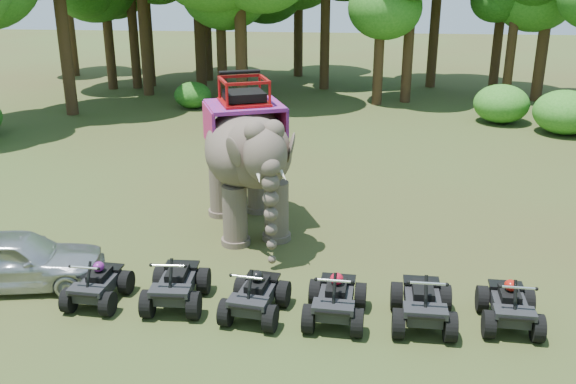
% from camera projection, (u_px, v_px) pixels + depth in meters
% --- Properties ---
extents(ground, '(110.00, 110.00, 0.00)m').
position_uv_depth(ground, '(283.00, 282.00, 15.57)').
color(ground, '#47381E').
rests_on(ground, ground).
extents(elephant, '(4.07, 5.76, 4.44)m').
position_uv_depth(elephant, '(246.00, 154.00, 18.05)').
color(elephant, brown).
rests_on(elephant, ground).
extents(parked_car, '(4.29, 2.34, 1.38)m').
position_uv_depth(parked_car, '(15.00, 260.00, 15.17)').
color(parked_car, '#B6B8BD').
rests_on(parked_car, ground).
extents(atv_0, '(1.25, 1.64, 1.16)m').
position_uv_depth(atv_0, '(97.00, 279.00, 14.50)').
color(atv_0, black).
rests_on(atv_0, ground).
extents(atv_1, '(1.32, 1.77, 1.29)m').
position_uv_depth(atv_1, '(176.00, 278.00, 14.38)').
color(atv_1, black).
rests_on(atv_1, ground).
extents(atv_2, '(1.46, 1.84, 1.24)m').
position_uv_depth(atv_2, '(255.00, 290.00, 13.95)').
color(atv_2, black).
rests_on(atv_2, ground).
extents(atv_3, '(1.38, 1.82, 1.28)m').
position_uv_depth(atv_3, '(336.00, 293.00, 13.75)').
color(atv_3, black).
rests_on(atv_3, ground).
extents(atv_4, '(1.36, 1.83, 1.32)m').
position_uv_depth(atv_4, '(423.00, 296.00, 13.59)').
color(atv_4, black).
rests_on(atv_4, ground).
extents(atv_5, '(1.30, 1.72, 1.22)m').
position_uv_depth(atv_5, '(510.00, 300.00, 13.56)').
color(atv_5, black).
rests_on(atv_5, ground).
extents(tree_0, '(6.00, 6.00, 8.57)m').
position_uv_depth(tree_0, '(325.00, 15.00, 36.98)').
color(tree_0, '#195114').
rests_on(tree_0, ground).
extents(tree_1, '(6.00, 6.00, 8.57)m').
position_uv_depth(tree_1, '(410.00, 21.00, 33.51)').
color(tree_1, '#195114').
rests_on(tree_1, ground).
extents(tree_2, '(4.61, 4.61, 6.59)m').
position_uv_depth(tree_2, '(512.00, 39.00, 34.17)').
color(tree_2, '#195114').
rests_on(tree_2, ground).
extents(tree_24, '(6.88, 6.88, 9.83)m').
position_uv_depth(tree_24, '(61.00, 13.00, 30.53)').
color(tree_24, '#195114').
rests_on(tree_24, ground).
extents(tree_25, '(6.54, 6.54, 9.34)m').
position_uv_depth(tree_25, '(143.00, 10.00, 35.16)').
color(tree_25, '#195114').
rests_on(tree_25, ground).
extents(tree_26, '(6.98, 6.98, 9.97)m').
position_uv_depth(tree_26, '(240.00, 8.00, 32.51)').
color(tree_26, '#195114').
rests_on(tree_26, ground).
extents(tree_28, '(5.51, 5.51, 7.87)m').
position_uv_depth(tree_28, '(500.00, 23.00, 35.98)').
color(tree_28, '#195114').
rests_on(tree_28, ground).
extents(tree_30, '(7.12, 7.12, 10.17)m').
position_uv_depth(tree_30, '(548.00, 5.00, 33.52)').
color(tree_30, '#195114').
rests_on(tree_30, ground).
extents(tree_31, '(5.65, 5.65, 8.07)m').
position_uv_depth(tree_31, '(242.00, 15.00, 39.59)').
color(tree_31, '#195114').
rests_on(tree_31, ground).
extents(tree_32, '(6.02, 6.02, 8.59)m').
position_uv_depth(tree_32, '(106.00, 15.00, 36.97)').
color(tree_32, '#195114').
rests_on(tree_32, ground).
extents(tree_33, '(5.80, 5.80, 8.29)m').
position_uv_depth(tree_33, '(69.00, 11.00, 41.29)').
color(tree_33, '#195114').
rests_on(tree_33, ground).
extents(tree_34, '(5.79, 5.79, 8.27)m').
position_uv_depth(tree_34, '(132.00, 17.00, 37.31)').
color(tree_34, '#195114').
rests_on(tree_34, ground).
extents(tree_35, '(5.32, 5.32, 7.59)m').
position_uv_depth(tree_35, '(380.00, 32.00, 33.07)').
color(tree_35, '#195114').
rests_on(tree_35, ground).
extents(tree_36, '(5.99, 5.99, 8.55)m').
position_uv_depth(tree_36, '(206.00, 11.00, 39.67)').
color(tree_36, '#195114').
rests_on(tree_36, ground).
extents(tree_37, '(5.06, 5.06, 7.22)m').
position_uv_depth(tree_37, '(204.00, 18.00, 42.77)').
color(tree_37, '#195114').
rests_on(tree_37, ground).
extents(tree_38, '(6.47, 6.47, 9.25)m').
position_uv_depth(tree_38, '(436.00, 8.00, 37.46)').
color(tree_38, '#195114').
rests_on(tree_38, ground).
extents(tree_39, '(5.85, 5.85, 8.35)m').
position_uv_depth(tree_39, '(221.00, 20.00, 35.08)').
color(tree_39, '#195114').
rests_on(tree_39, ground).
extents(tree_40, '(6.86, 6.86, 9.80)m').
position_uv_depth(tree_40, '(145.00, 3.00, 37.68)').
color(tree_40, '#195114').
rests_on(tree_40, ground).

